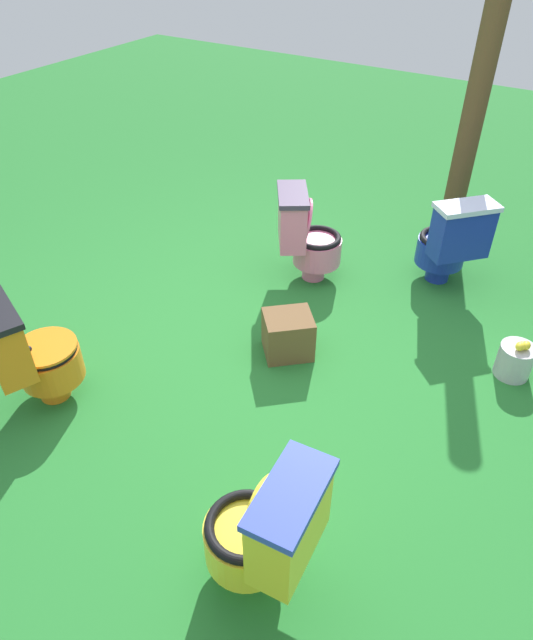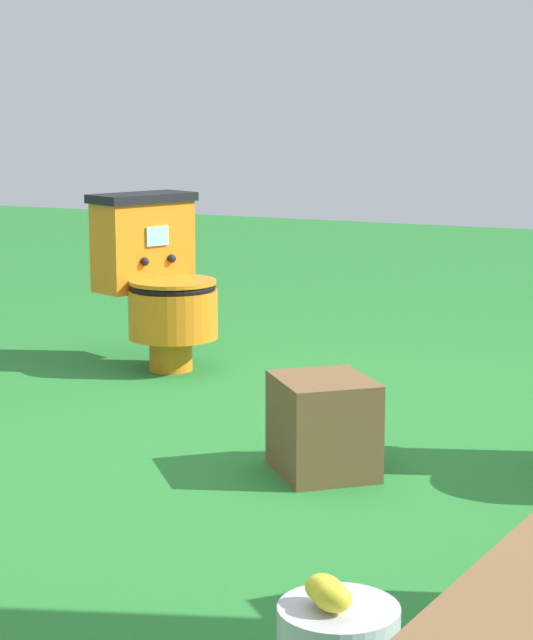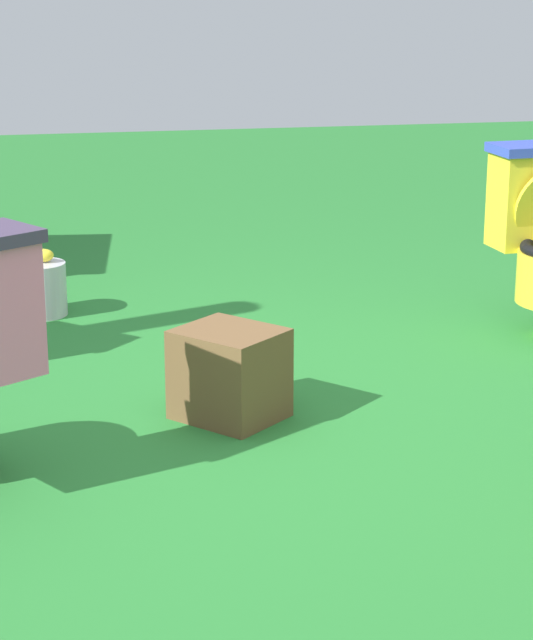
% 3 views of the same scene
% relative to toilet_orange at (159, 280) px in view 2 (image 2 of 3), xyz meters
% --- Properties ---
extents(ground, '(14.00, 14.00, 0.00)m').
position_rel_toilet_orange_xyz_m(ground, '(-1.20, 0.87, -0.37)').
color(ground, '#26752D').
extents(toilet_orange, '(0.61, 0.56, 0.73)m').
position_rel_toilet_orange_xyz_m(toilet_orange, '(0.00, 0.00, 0.00)').
color(toilet_orange, orange).
rests_on(toilet_orange, ground).
extents(small_crate, '(0.41, 0.41, 0.29)m').
position_rel_toilet_orange_xyz_m(small_crate, '(-1.16, 1.03, -0.22)').
color(small_crate, brown).
rests_on(small_crate, ground).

